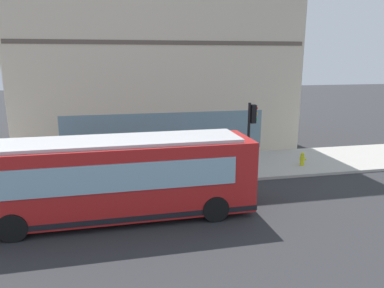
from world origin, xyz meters
name	(u,v)px	position (x,y,z in m)	size (l,w,h in m)	color
ground	(191,208)	(0.00, 0.00, 0.00)	(120.00, 120.00, 0.00)	#2D2D30
sidewalk_curb	(172,169)	(5.07, 0.00, 0.07)	(4.95, 40.00, 0.15)	#B2ADA3
building_corner	(156,55)	(11.77, 0.00, 6.18)	(8.50, 17.33, 12.38)	beige
city_bus_nearside	(120,178)	(-0.22, 2.80, 1.55)	(2.69, 10.07, 3.07)	red
traffic_light_near_corner	(251,125)	(3.00, -3.63, 2.74)	(0.32, 0.49, 3.71)	black
fire_hydrant	(302,159)	(4.10, -7.14, 0.51)	(0.35, 0.35, 0.74)	gold
pedestrian_by_light_pole	(61,151)	(6.11, 5.81, 1.16)	(0.32, 0.32, 1.74)	#8C3F8C
pedestrian_near_hydrant	(34,170)	(3.28, 6.61, 1.05)	(0.32, 0.32, 1.58)	silver
pedestrian_near_building_entrance	(172,150)	(5.18, -0.02, 1.11)	(0.32, 0.32, 1.68)	#99994C
newspaper_vending_box	(223,153)	(5.92, -3.13, 0.60)	(0.44, 0.43, 0.90)	#263F99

